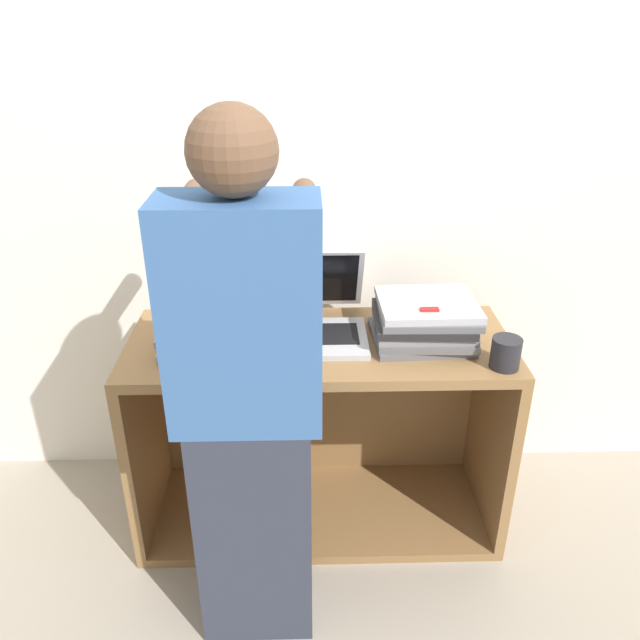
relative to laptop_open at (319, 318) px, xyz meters
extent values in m
plane|color=#9E9384|center=(0.00, -0.33, -0.83)|extent=(12.00, 12.00, 0.00)
cube|color=silver|center=(0.00, 0.30, 0.37)|extent=(8.00, 0.05, 2.40)
cube|color=olive|center=(0.00, -0.07, -0.07)|extent=(1.32, 0.53, 0.04)
cube|color=olive|center=(0.00, -0.07, -0.81)|extent=(1.32, 0.53, 0.04)
cube|color=olive|center=(-0.64, -0.07, -0.44)|extent=(0.04, 0.53, 0.70)
cube|color=olive|center=(0.64, -0.07, -0.44)|extent=(0.04, 0.53, 0.70)
cube|color=olive|center=(0.00, 0.18, -0.44)|extent=(1.24, 0.04, 0.70)
cube|color=#B7B7BC|center=(0.00, -0.07, -0.04)|extent=(0.32, 0.28, 0.02)
cube|color=black|center=(0.00, -0.06, -0.03)|extent=(0.27, 0.15, 0.00)
cube|color=#B7B7BC|center=(0.00, 0.14, 0.09)|extent=(0.32, 0.13, 0.25)
cube|color=black|center=(0.00, 0.13, 0.09)|extent=(0.29, 0.11, 0.22)
cube|color=#B7B7BC|center=(-0.36, -0.07, -0.04)|extent=(0.33, 0.28, 0.02)
cube|color=#B7B7BC|center=(-0.36, -0.07, -0.02)|extent=(0.33, 0.28, 0.02)
cube|color=gray|center=(-0.36, -0.06, 0.01)|extent=(0.33, 0.29, 0.02)
cube|color=slate|center=(0.35, -0.07, -0.04)|extent=(0.34, 0.30, 0.02)
cube|color=slate|center=(0.36, -0.08, -0.02)|extent=(0.34, 0.29, 0.02)
cube|color=gray|center=(0.35, -0.07, 0.01)|extent=(0.33, 0.28, 0.02)
cube|color=#232326|center=(0.35, -0.07, 0.03)|extent=(0.34, 0.29, 0.02)
cube|color=slate|center=(0.36, -0.07, 0.05)|extent=(0.33, 0.29, 0.02)
cube|color=#B7B7BC|center=(0.36, -0.06, 0.08)|extent=(0.33, 0.29, 0.02)
cube|color=#2D3342|center=(-0.21, -0.53, -0.44)|extent=(0.34, 0.20, 0.78)
cube|color=#38609E|center=(-0.21, -0.53, 0.26)|extent=(0.40, 0.20, 0.62)
sphere|color=brown|center=(-0.21, -0.53, 0.68)|extent=(0.21, 0.21, 0.21)
cylinder|color=brown|center=(-0.37, -0.27, 0.48)|extent=(0.07, 0.32, 0.07)
cylinder|color=brown|center=(-0.05, -0.27, 0.48)|extent=(0.07, 0.32, 0.07)
cylinder|color=#232328|center=(0.58, -0.26, 0.00)|extent=(0.09, 0.09, 0.10)
cube|color=red|center=(0.35, -0.14, 0.09)|extent=(0.06, 0.02, 0.01)
camera|label=1|loc=(-0.05, -1.94, 0.96)|focal=35.00mm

